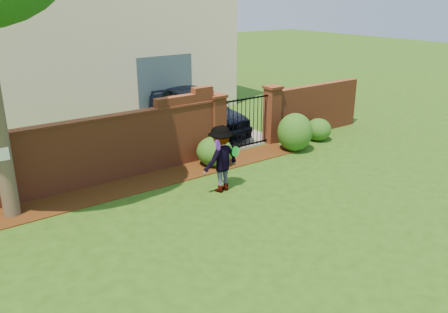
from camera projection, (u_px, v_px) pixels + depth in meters
ground at (234, 229)px, 9.74m from camera, size 80.00×80.00×0.01m
mulch_bed at (124, 188)px, 11.75m from camera, size 11.10×1.08×0.03m
brick_wall at (70, 155)px, 11.36m from camera, size 8.70×0.31×2.16m
brick_wall_return at (315, 109)px, 16.17m from camera, size 4.00×0.25×1.70m
pillar_left at (217, 125)px, 13.80m from camera, size 0.50×0.50×1.88m
pillar_right at (272, 114)px, 15.02m from camera, size 0.50×0.50×1.88m
iron_gate at (246, 123)px, 14.44m from camera, size 1.78×0.03×1.60m
driveway at (180, 122)px, 17.77m from camera, size 3.20×8.00×0.01m
house at (71, 33)px, 18.37m from camera, size 12.40×6.40×6.30m
car at (201, 111)px, 16.05m from camera, size 2.09×4.79×1.61m
paper_notice at (4, 154)px, 9.68m from camera, size 0.20×0.01×0.28m
shrub_left at (214, 151)px, 13.18m from camera, size 1.03×1.03×0.84m
shrub_middle at (295, 132)px, 14.35m from camera, size 1.08×1.08×1.19m
shrub_right at (318, 130)px, 15.43m from camera, size 0.84×0.84×0.75m
man at (222, 159)px, 11.33m from camera, size 1.16×0.76×1.68m
frisbee_purple at (218, 145)px, 10.83m from camera, size 0.26×0.21×0.26m
frisbee_green at (235, 151)px, 11.44m from camera, size 0.26×0.10×0.26m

